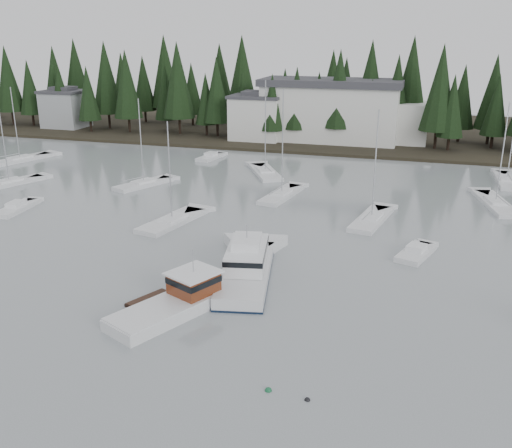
{
  "coord_description": "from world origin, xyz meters",
  "views": [
    {
      "loc": [
        12.56,
        -21.25,
        19.37
      ],
      "look_at": [
        -2.05,
        26.43,
        2.5
      ],
      "focal_mm": 40.0,
      "sensor_mm": 36.0,
      "label": 1
    }
  ],
  "objects_px": {
    "house_west": "(257,117)",
    "lobster_boat_brown": "(178,303)",
    "sailboat_0": "(371,221)",
    "runabout_3": "(211,158)",
    "harbor_inn": "(342,111)",
    "sailboat_9": "(506,182)",
    "sailboat_10": "(265,174)",
    "sailboat_6": "(144,185)",
    "sailboat_8": "(20,161)",
    "sailboat_4": "(495,205)",
    "sailboat_2": "(282,196)",
    "runabout_0": "(17,209)",
    "cabin_cruiser_center": "(246,269)",
    "house_far_west": "(65,108)",
    "sailboat_1": "(10,184)",
    "sailboat_3": "(172,223)",
    "runabout_1": "(416,254)"
  },
  "relations": [
    {
      "from": "runabout_3",
      "to": "sailboat_0",
      "type": "bearing_deg",
      "value": -121.49
    },
    {
      "from": "sailboat_0",
      "to": "sailboat_2",
      "type": "distance_m",
      "value": 13.37
    },
    {
      "from": "lobster_boat_brown",
      "to": "sailboat_2",
      "type": "bearing_deg",
      "value": 25.39
    },
    {
      "from": "lobster_boat_brown",
      "to": "sailboat_9",
      "type": "xyz_separation_m",
      "value": [
        26.98,
        47.34,
        -0.51
      ]
    },
    {
      "from": "sailboat_3",
      "to": "house_west",
      "type": "bearing_deg",
      "value": 17.56
    },
    {
      "from": "cabin_cruiser_center",
      "to": "sailboat_0",
      "type": "distance_m",
      "value": 19.91
    },
    {
      "from": "sailboat_4",
      "to": "lobster_boat_brown",
      "type": "bearing_deg",
      "value": 131.91
    },
    {
      "from": "sailboat_1",
      "to": "sailboat_9",
      "type": "height_order",
      "value": "sailboat_9"
    },
    {
      "from": "house_west",
      "to": "sailboat_10",
      "type": "xyz_separation_m",
      "value": [
        8.47,
        -23.69,
        -4.59
      ]
    },
    {
      "from": "sailboat_4",
      "to": "sailboat_0",
      "type": "bearing_deg",
      "value": 114.32
    },
    {
      "from": "sailboat_1",
      "to": "sailboat_6",
      "type": "relative_size",
      "value": 0.97
    },
    {
      "from": "lobster_boat_brown",
      "to": "cabin_cruiser_center",
      "type": "height_order",
      "value": "cabin_cruiser_center"
    },
    {
      "from": "sailboat_6",
      "to": "sailboat_8",
      "type": "bearing_deg",
      "value": 96.08
    },
    {
      "from": "sailboat_4",
      "to": "runabout_3",
      "type": "distance_m",
      "value": 43.92
    },
    {
      "from": "lobster_boat_brown",
      "to": "runabout_0",
      "type": "xyz_separation_m",
      "value": [
        -27.91,
        17.23,
        -0.44
      ]
    },
    {
      "from": "sailboat_1",
      "to": "sailboat_10",
      "type": "xyz_separation_m",
      "value": [
        30.89,
        15.84,
        0.01
      ]
    },
    {
      "from": "sailboat_6",
      "to": "sailboat_10",
      "type": "height_order",
      "value": "sailboat_10"
    },
    {
      "from": "sailboat_2",
      "to": "sailboat_9",
      "type": "height_order",
      "value": "sailboat_2"
    },
    {
      "from": "cabin_cruiser_center",
      "to": "sailboat_2",
      "type": "bearing_deg",
      "value": -3.76
    },
    {
      "from": "lobster_boat_brown",
      "to": "sailboat_0",
      "type": "xyz_separation_m",
      "value": [
        11.3,
        25.07,
        -0.5
      ]
    },
    {
      "from": "house_west",
      "to": "sailboat_2",
      "type": "height_order",
      "value": "sailboat_2"
    },
    {
      "from": "sailboat_3",
      "to": "runabout_0",
      "type": "relative_size",
      "value": 1.65
    },
    {
      "from": "house_west",
      "to": "sailboat_10",
      "type": "bearing_deg",
      "value": -70.32
    },
    {
      "from": "cabin_cruiser_center",
      "to": "runabout_1",
      "type": "bearing_deg",
      "value": -66.58
    },
    {
      "from": "lobster_boat_brown",
      "to": "sailboat_9",
      "type": "distance_m",
      "value": 54.49
    },
    {
      "from": "sailboat_4",
      "to": "sailboat_9",
      "type": "bearing_deg",
      "value": -24.49
    },
    {
      "from": "sailboat_4",
      "to": "sailboat_8",
      "type": "distance_m",
      "value": 69.67
    },
    {
      "from": "sailboat_1",
      "to": "sailboat_6",
      "type": "xyz_separation_m",
      "value": [
        17.34,
        4.81,
        0.01
      ]
    },
    {
      "from": "house_west",
      "to": "lobster_boat_brown",
      "type": "bearing_deg",
      "value": -77.95
    },
    {
      "from": "sailboat_6",
      "to": "runabout_0",
      "type": "distance_m",
      "value": 16.59
    },
    {
      "from": "sailboat_0",
      "to": "sailboat_1",
      "type": "xyz_separation_m",
      "value": [
        -47.83,
        1.46,
        -0.01
      ]
    },
    {
      "from": "sailboat_3",
      "to": "sailboat_9",
      "type": "bearing_deg",
      "value": -39.56
    },
    {
      "from": "sailboat_3",
      "to": "harbor_inn",
      "type": "bearing_deg",
      "value": 0.48
    },
    {
      "from": "harbor_inn",
      "to": "sailboat_4",
      "type": "bearing_deg",
      "value": -55.29
    },
    {
      "from": "runabout_3",
      "to": "cabin_cruiser_center",
      "type": "bearing_deg",
      "value": -145.29
    },
    {
      "from": "sailboat_10",
      "to": "sailboat_8",
      "type": "bearing_deg",
      "value": 65.43
    },
    {
      "from": "house_far_west",
      "to": "sailboat_1",
      "type": "xyz_separation_m",
      "value": [
        19.58,
        -41.52,
        -4.34
      ]
    },
    {
      "from": "harbor_inn",
      "to": "sailboat_8",
      "type": "height_order",
      "value": "sailboat_8"
    },
    {
      "from": "runabout_0",
      "to": "sailboat_0",
      "type": "bearing_deg",
      "value": -84.48
    },
    {
      "from": "harbor_inn",
      "to": "sailboat_0",
      "type": "xyz_separation_m",
      "value": [
        10.36,
        -44.33,
        -5.71
      ]
    },
    {
      "from": "house_far_west",
      "to": "sailboat_1",
      "type": "relative_size",
      "value": 0.74
    },
    {
      "from": "sailboat_8",
      "to": "runabout_0",
      "type": "xyz_separation_m",
      "value": [
        17.07,
        -22.05,
        0.08
      ]
    },
    {
      "from": "sailboat_0",
      "to": "sailboat_10",
      "type": "xyz_separation_m",
      "value": [
        -16.94,
        17.3,
        0.0
      ]
    },
    {
      "from": "sailboat_0",
      "to": "sailboat_2",
      "type": "relative_size",
      "value": 0.92
    },
    {
      "from": "runabout_0",
      "to": "runabout_1",
      "type": "height_order",
      "value": "same"
    },
    {
      "from": "sailboat_9",
      "to": "sailboat_8",
      "type": "bearing_deg",
      "value": 95.21
    },
    {
      "from": "runabout_0",
      "to": "runabout_1",
      "type": "relative_size",
      "value": 1.17
    },
    {
      "from": "sailboat_0",
      "to": "runabout_3",
      "type": "xyz_separation_m",
      "value": [
        -28.17,
        24.75,
        0.07
      ]
    },
    {
      "from": "harbor_inn",
      "to": "sailboat_9",
      "type": "height_order",
      "value": "harbor_inn"
    },
    {
      "from": "sailboat_4",
      "to": "house_far_west",
      "type": "bearing_deg",
      "value": 54.66
    }
  ]
}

